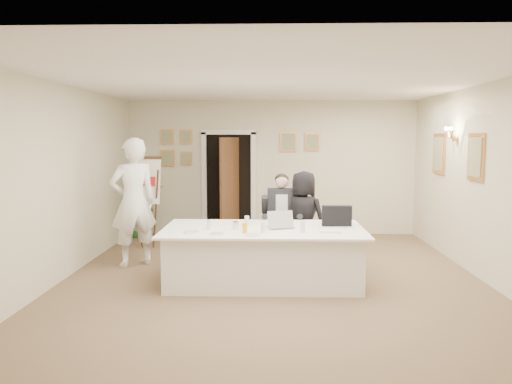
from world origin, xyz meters
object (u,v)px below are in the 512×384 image
at_px(standing_man, 133,202).
at_px(paper_stack, 330,231).
at_px(oj_glass, 245,228).
at_px(laptop_bag, 337,216).
at_px(steel_jug, 235,226).
at_px(flip_chart, 147,207).
at_px(standing_woman, 303,218).
at_px(potted_palm, 137,204).
at_px(laptop, 280,218).
at_px(conference_table, 263,255).
at_px(seated_man, 282,218).

distance_m(standing_man, paper_stack, 3.20).
bearing_deg(standing_man, oj_glass, 112.59).
bearing_deg(laptop_bag, steel_jug, -167.60).
height_order(flip_chart, laptop_bag, flip_chart).
xyz_separation_m(standing_woman, potted_palm, (-3.29, 2.30, -0.10)).
bearing_deg(laptop, standing_man, 142.48).
relative_size(conference_table, oj_glass, 21.51).
bearing_deg(standing_man, potted_palm, -108.73).
distance_m(flip_chart, paper_stack, 3.86).
relative_size(potted_palm, laptop, 3.51).
xyz_separation_m(conference_table, oj_glass, (-0.24, -0.37, 0.45)).
relative_size(potted_palm, paper_stack, 4.59).
xyz_separation_m(seated_man, standing_man, (-2.36, -0.25, 0.28)).
relative_size(conference_table, seated_man, 1.90).
height_order(standing_woman, paper_stack, standing_woman).
bearing_deg(standing_woman, steel_jug, 74.69).
relative_size(seated_man, paper_stack, 5.16).
distance_m(standing_man, steel_jug, 1.99).
xyz_separation_m(laptop, oj_glass, (-0.48, -0.41, -0.07)).
bearing_deg(conference_table, standing_man, 156.32).
bearing_deg(laptop_bag, seated_man, 128.14).
height_order(standing_man, steel_jug, standing_man).
bearing_deg(potted_palm, laptop_bag, -40.06).
height_order(standing_woman, steel_jug, standing_woman).
height_order(potted_palm, steel_jug, potted_palm).
bearing_deg(flip_chart, standing_man, -85.91).
bearing_deg(laptop_bag, flip_chart, 148.83).
distance_m(seated_man, paper_stack, 1.55).
bearing_deg(standing_woman, laptop_bag, 143.03).
xyz_separation_m(conference_table, seated_man, (0.28, 1.16, 0.34)).
relative_size(flip_chart, laptop, 4.44).
distance_m(conference_table, laptop, 0.57).
height_order(flip_chart, standing_man, standing_man).
xyz_separation_m(laptop_bag, oj_glass, (-1.29, -0.58, -0.08)).
relative_size(standing_woman, laptop_bag, 3.62).
bearing_deg(laptop_bag, laptop, -168.88).
xyz_separation_m(laptop_bag, paper_stack, (-0.15, -0.47, -0.13)).
bearing_deg(laptop_bag, conference_table, -169.25).
height_order(standing_man, laptop_bag, standing_man).
relative_size(flip_chart, steel_jug, 15.09).
bearing_deg(standing_man, standing_woman, 150.10).
relative_size(standing_man, paper_stack, 7.13).
distance_m(conference_table, seated_man, 1.25).
bearing_deg(potted_palm, paper_stack, -45.26).
distance_m(standing_woman, steel_jug, 1.53).
relative_size(seated_man, potted_palm, 1.12).
height_order(seated_man, steel_jug, seated_man).
height_order(conference_table, laptop, laptop).
bearing_deg(flip_chart, laptop_bag, -30.60).
xyz_separation_m(seated_man, laptop, (-0.05, -1.12, 0.18)).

